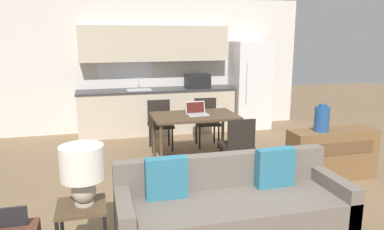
% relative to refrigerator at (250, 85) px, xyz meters
% --- Properties ---
extents(wall_back, '(6.40, 0.07, 2.70)m').
position_rel_refrigerator_xyz_m(wall_back, '(-2.01, 0.39, 0.44)').
color(wall_back, silver).
rests_on(wall_back, ground_plane).
extents(kitchen_counter, '(3.16, 0.65, 2.15)m').
position_rel_refrigerator_xyz_m(kitchen_counter, '(-1.99, 0.09, -0.07)').
color(kitchen_counter, beige).
rests_on(kitchen_counter, ground_plane).
extents(refrigerator, '(0.76, 0.71, 1.83)m').
position_rel_refrigerator_xyz_m(refrigerator, '(0.00, 0.00, 0.00)').
color(refrigerator, white).
rests_on(refrigerator, ground_plane).
extents(dining_table, '(1.32, 0.81, 0.75)m').
position_rel_refrigerator_xyz_m(dining_table, '(-1.71, -1.82, -0.24)').
color(dining_table, brown).
rests_on(dining_table, ground_plane).
extents(couch, '(2.22, 0.80, 0.86)m').
position_rel_refrigerator_xyz_m(couch, '(-1.98, -4.21, -0.58)').
color(couch, '#3D2D1E').
rests_on(couch, ground_plane).
extents(side_table, '(0.41, 0.41, 0.56)m').
position_rel_refrigerator_xyz_m(side_table, '(-3.37, -4.28, -0.54)').
color(side_table, brown).
rests_on(side_table, ground_plane).
extents(table_lamp, '(0.37, 0.37, 0.52)m').
position_rel_refrigerator_xyz_m(table_lamp, '(-3.35, -4.26, -0.03)').
color(table_lamp, '#B2A893').
rests_on(table_lamp, side_table).
extents(credenza, '(1.24, 0.39, 0.70)m').
position_rel_refrigerator_xyz_m(credenza, '(-0.06, -3.05, -0.57)').
color(credenza, brown).
rests_on(credenza, ground_plane).
extents(vase, '(0.20, 0.20, 0.37)m').
position_rel_refrigerator_xyz_m(vase, '(-0.27, -3.06, -0.04)').
color(vase, '#234C84').
rests_on(vase, credenza).
extents(dining_chair_far_right, '(0.46, 0.46, 0.85)m').
position_rel_refrigerator_xyz_m(dining_chair_far_right, '(-1.29, -1.07, -0.44)').
color(dining_chair_far_right, black).
rests_on(dining_chair_far_right, ground_plane).
extents(dining_chair_near_right, '(0.42, 0.42, 0.85)m').
position_rel_refrigerator_xyz_m(dining_chair_near_right, '(-1.29, -2.62, -0.44)').
color(dining_chair_near_right, black).
rests_on(dining_chair_near_right, ground_plane).
extents(dining_chair_far_left, '(0.42, 0.42, 0.85)m').
position_rel_refrigerator_xyz_m(dining_chair_far_left, '(-2.14, -1.06, -0.44)').
color(dining_chair_far_left, black).
rests_on(dining_chair_far_left, ground_plane).
extents(laptop, '(0.33, 0.27, 0.20)m').
position_rel_refrigerator_xyz_m(laptop, '(-1.68, -1.81, -0.12)').
color(laptop, '#B7BABC').
rests_on(laptop, dining_table).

